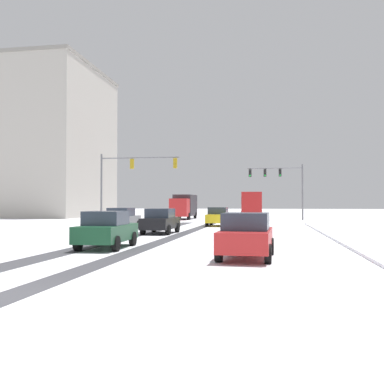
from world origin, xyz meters
The scene contains 13 objects.
wheel_track_left_lane centered at (-2.48, 17.10, 0.00)m, with size 1.15×37.63×0.01m, color #424247.
wheel_track_right_lane centered at (0.17, 17.10, 0.00)m, with size 0.87×37.63×0.01m, color #424247.
sidewalk_kerb_right centered at (10.95, 15.39, 0.06)m, with size 4.00×37.63×0.12m, color white.
traffic_signal_far_right centered at (6.99, 44.29, 4.80)m, with size 6.45×0.52×6.50m.
traffic_signal_near_left centered at (-6.95, 30.23, 4.70)m, with size 7.40×0.38×6.50m.
car_yellow_cab_lead centered at (1.34, 29.61, 0.82)m, with size 1.89×4.13×1.62m.
car_grey_second centered at (-5.20, 23.20, 0.82)m, with size 1.91×4.14×1.62m.
car_black_third centered at (-1.30, 19.50, 0.82)m, with size 1.90×4.13×1.62m.
car_dark_green_fourth centered at (-1.39, 10.03, 0.82)m, with size 1.94×4.15×1.62m.
car_red_fifth centered at (4.79, 7.50, 0.82)m, with size 1.97×4.17×1.62m.
bus_oncoming centered at (3.34, 51.66, 1.99)m, with size 3.07×11.11×3.38m.
box_truck_delivery centered at (-4.65, 45.18, 1.63)m, with size 2.31×7.40×3.02m.
office_building_far_left_block centered at (-30.93, 52.92, 11.04)m, with size 23.34×19.34×22.07m.
Camera 1 is at (5.54, -8.31, 1.96)m, focal length 41.22 mm.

